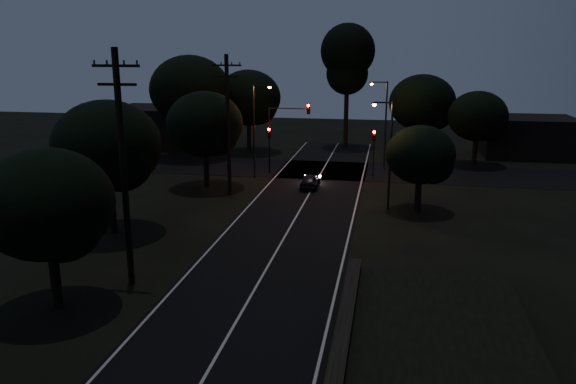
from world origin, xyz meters
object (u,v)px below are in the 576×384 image
(streetlight_a, at_px, (256,124))
(streetlight_b, at_px, (384,118))
(utility_pole_far, at_px, (228,123))
(tall_pine, at_px, (348,58))
(car, at_px, (310,181))
(streetlight_c, at_px, (388,148))
(utility_pole_mid, at_px, (123,166))
(signal_right, at_px, (374,145))
(signal_mast, at_px, (288,125))
(signal_left, at_px, (269,142))

(streetlight_a, relative_size, streetlight_b, 1.00)
(utility_pole_far, bearing_deg, streetlight_b, 46.70)
(utility_pole_far, bearing_deg, tall_pine, 73.07)
(tall_pine, bearing_deg, car, -93.56)
(tall_pine, bearing_deg, utility_pole_far, -106.93)
(tall_pine, xyz_separation_m, streetlight_c, (4.83, -25.00, -5.41))
(streetlight_b, xyz_separation_m, streetlight_c, (0.52, -14.00, -0.29))
(utility_pole_mid, xyz_separation_m, utility_pole_far, (0.00, 17.00, -0.25))
(streetlight_c, distance_m, car, 8.82)
(signal_right, height_order, streetlight_a, streetlight_a)
(tall_pine, height_order, streetlight_a, tall_pine)
(signal_mast, relative_size, streetlight_b, 0.78)
(streetlight_b, bearing_deg, signal_left, -157.95)
(utility_pole_far, relative_size, signal_mast, 1.68)
(streetlight_c, bearing_deg, car, 139.53)
(streetlight_b, bearing_deg, utility_pole_far, -133.30)
(utility_pole_far, distance_m, streetlight_a, 6.10)
(signal_right, height_order, streetlight_c, streetlight_c)
(signal_left, height_order, streetlight_c, streetlight_c)
(streetlight_b, bearing_deg, streetlight_a, -150.52)
(tall_pine, height_order, signal_right, tall_pine)
(utility_pole_mid, height_order, signal_mast, utility_pole_mid)
(signal_left, xyz_separation_m, car, (4.37, -4.82, -2.26))
(tall_pine, relative_size, signal_left, 3.30)
(tall_pine, relative_size, streetlight_b, 1.69)
(utility_pole_far, relative_size, signal_right, 2.56)
(streetlight_c, bearing_deg, utility_pole_far, 170.40)
(utility_pole_far, relative_size, streetlight_b, 1.31)
(signal_left, relative_size, streetlight_b, 0.51)
(signal_left, xyz_separation_m, streetlight_a, (-0.71, -1.99, 1.80))
(utility_pole_mid, relative_size, tall_pine, 0.81)
(signal_right, distance_m, streetlight_a, 10.26)
(streetlight_a, height_order, car, streetlight_a)
(streetlight_a, distance_m, streetlight_b, 12.19)
(streetlight_b, relative_size, car, 2.35)
(utility_pole_mid, distance_m, signal_left, 25.19)
(utility_pole_far, distance_m, signal_right, 13.53)
(car, bearing_deg, streetlight_a, -29.46)
(utility_pole_mid, xyz_separation_m, tall_pine, (7.00, 40.00, 4.02))
(streetlight_b, distance_m, streetlight_c, 14.01)
(utility_pole_mid, bearing_deg, signal_right, 67.01)
(signal_right, distance_m, streetlight_b, 4.45)
(streetlight_a, bearing_deg, tall_pine, 69.64)
(signal_mast, bearing_deg, signal_left, -179.87)
(signal_right, bearing_deg, signal_left, 180.00)
(signal_mast, bearing_deg, signal_right, -0.03)
(signal_left, relative_size, car, 1.21)
(utility_pole_mid, xyz_separation_m, streetlight_a, (0.69, 23.00, -1.10))
(utility_pole_far, xyz_separation_m, signal_right, (10.60, 7.99, -2.65))
(signal_right, bearing_deg, signal_mast, 179.97)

